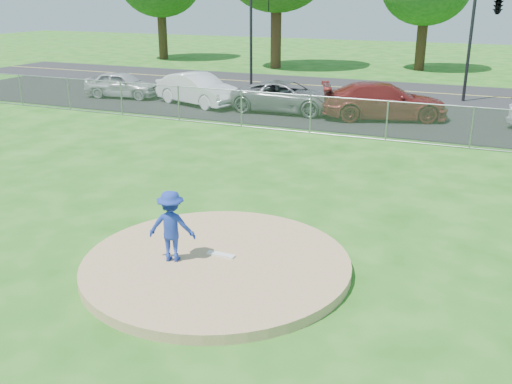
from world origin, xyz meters
TOP-DOWN VIEW (x-y plane):
  - ground at (0.00, 10.00)m, footprint 120.00×120.00m
  - pitchers_mound at (0.00, 0.00)m, footprint 5.40×5.40m
  - pitching_rubber at (0.00, 0.20)m, footprint 0.60×0.15m
  - chain_link_fence at (0.00, 12.00)m, footprint 40.00×0.06m
  - parking_lot at (0.00, 16.50)m, footprint 50.00×8.00m
  - street at (0.00, 24.00)m, footprint 60.00×7.00m
  - traffic_signal_left at (-8.76, 22.00)m, footprint 1.28×0.20m
  - traffic_signal_center at (3.97, 22.00)m, footprint 1.42×2.48m
  - pitcher at (-0.80, -0.35)m, footprint 1.05×0.78m
  - traffic_cone at (-4.81, 15.52)m, footprint 0.34×0.34m
  - parked_car_silver at (-13.77, 15.88)m, footprint 4.19×2.14m
  - parked_car_white at (-9.06, 15.61)m, footprint 4.97×3.10m
  - parked_car_gray at (-4.38, 15.67)m, footprint 5.16×2.51m
  - parked_car_darkred at (0.10, 15.89)m, footprint 5.91×3.95m

SIDE VIEW (x-z plane):
  - ground at x=0.00m, z-range 0.00..0.00m
  - street at x=0.00m, z-range 0.00..0.01m
  - parking_lot at x=0.00m, z-range 0.00..0.01m
  - pitchers_mound at x=0.00m, z-range 0.00..0.20m
  - pitching_rubber at x=0.00m, z-range 0.20..0.24m
  - traffic_cone at x=-4.81m, z-range 0.01..0.68m
  - parked_car_silver at x=-13.77m, z-range 0.01..1.38m
  - parked_car_gray at x=-4.38m, z-range 0.01..1.42m
  - chain_link_fence at x=0.00m, z-range 0.00..1.50m
  - parked_car_white at x=-9.06m, z-range 0.01..1.56m
  - parked_car_darkred at x=0.10m, z-range 0.01..1.60m
  - pitcher at x=-0.80m, z-range 0.20..1.65m
  - traffic_signal_left at x=-8.76m, z-range 0.56..6.16m
  - traffic_signal_center at x=3.97m, z-range 1.81..7.41m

